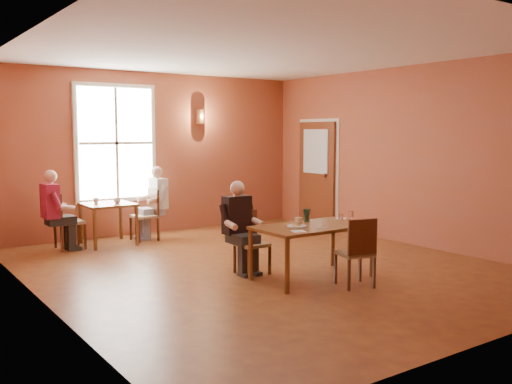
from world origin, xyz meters
TOP-DOWN VIEW (x-y plane):
  - ground at (0.00, 0.00)m, footprint 6.00×7.00m
  - wall_back at (0.00, 3.50)m, footprint 6.00×0.04m
  - wall_front at (0.00, -3.50)m, footprint 6.00×0.04m
  - wall_left at (-3.00, 0.00)m, footprint 0.04×7.00m
  - wall_right at (3.00, 0.00)m, footprint 0.04×7.00m
  - ceiling at (0.00, 0.00)m, footprint 6.00×7.00m
  - window at (-0.80, 3.45)m, footprint 1.36×0.10m
  - door at (2.94, 2.30)m, footprint 0.12×1.04m
  - wall_sconce at (0.90, 3.40)m, footprint 0.16×0.16m
  - main_table at (0.16, -0.85)m, footprint 1.49×0.84m
  - chair_diner_main at (-0.34, -0.20)m, footprint 0.37×0.37m
  - diner_main at (-0.34, -0.23)m, footprint 0.48×0.48m
  - chair_empty at (0.34, -1.44)m, footprint 0.47×0.47m
  - plate_food at (-0.09, -0.83)m, footprint 0.33×0.33m
  - sandwich at (-0.00, -0.77)m, footprint 0.08×0.08m
  - goblet_b at (0.75, -0.94)m, footprint 0.07×0.07m
  - goblet_c at (0.44, -1.07)m, footprint 0.07×0.07m
  - menu_stand at (0.28, -0.59)m, footprint 0.12×0.09m
  - knife at (0.12, -1.10)m, footprint 0.17×0.03m
  - napkin at (-0.28, -1.11)m, footprint 0.21×0.21m
  - side_plate at (0.85, -0.64)m, footprint 0.15×0.15m
  - sunglasses at (0.70, -1.17)m, footprint 0.11×0.08m
  - second_table at (-1.20, 2.85)m, footprint 0.80×0.80m
  - chair_diner_white at (-0.55, 2.85)m, footprint 0.40×0.40m
  - diner_white at (-0.52, 2.85)m, footprint 0.50×0.50m
  - chair_diner_maroon at (-1.85, 2.85)m, footprint 0.41×0.41m
  - diner_maroon at (-1.88, 2.85)m, footprint 0.51×0.51m
  - cup_a at (-1.07, 2.77)m, footprint 0.14×0.14m
  - cup_b at (-1.36, 2.97)m, footprint 0.10×0.10m

SIDE VIEW (x-z plane):
  - ground at x=0.00m, z-range -0.01..0.01m
  - main_table at x=0.16m, z-range 0.00..0.70m
  - second_table at x=-1.20m, z-range 0.00..0.70m
  - chair_diner_main at x=-0.34m, z-range 0.00..0.84m
  - chair_empty at x=0.34m, z-range 0.00..0.86m
  - chair_diner_white at x=-0.55m, z-range 0.00..0.90m
  - chair_diner_maroon at x=-1.85m, z-range 0.00..0.93m
  - diner_main at x=-0.34m, z-range 0.00..1.20m
  - diner_white at x=-0.52m, z-range 0.00..1.25m
  - diner_maroon at x=-1.88m, z-range 0.00..1.26m
  - knife at x=0.12m, z-range 0.70..0.70m
  - napkin at x=-0.28m, z-range 0.70..0.70m
  - side_plate at x=0.85m, z-range 0.70..0.71m
  - sunglasses at x=0.70m, z-range 0.70..0.71m
  - plate_food at x=-0.09m, z-range 0.70..0.73m
  - sandwich at x=0.00m, z-range 0.70..0.79m
  - cup_b at x=-1.36m, z-range 0.70..0.79m
  - cup_a at x=-1.07m, z-range 0.70..0.79m
  - goblet_c at x=0.44m, z-range 0.70..0.86m
  - goblet_b at x=0.75m, z-range 0.70..0.86m
  - menu_stand at x=0.28m, z-range 0.70..0.87m
  - door at x=2.94m, z-range 0.00..2.10m
  - wall_back at x=0.00m, z-range 0.00..3.00m
  - wall_front at x=0.00m, z-range 0.00..3.00m
  - wall_left at x=-3.00m, z-range 0.00..3.00m
  - wall_right at x=3.00m, z-range 0.00..3.00m
  - window at x=-0.80m, z-range 0.72..2.68m
  - wall_sconce at x=0.90m, z-range 2.06..2.34m
  - ceiling at x=0.00m, z-range 2.98..3.02m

